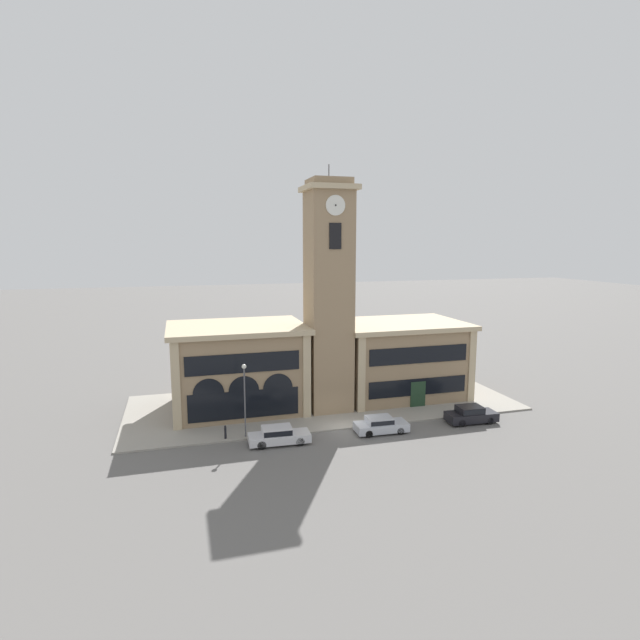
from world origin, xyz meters
The scene contains 10 objects.
ground_plane centered at (0.00, 0.00, 0.00)m, with size 300.00×300.00×0.00m, color #605E5B.
sidewalk_kerb centered at (0.00, 7.07, 0.07)m, with size 36.41×14.15×0.15m.
clock_tower centered at (0.00, 5.39, 10.51)m, with size 4.48×4.48×22.10m.
town_hall_left_wing centered at (-8.04, 7.79, 4.00)m, with size 12.40×9.35×7.95m.
town_hall_right_wing centered at (8.20, 7.79, 3.79)m, with size 12.72×9.35×7.53m.
parked_car_near centered at (-6.05, -1.31, 0.72)m, with size 4.82×1.99×1.36m.
parked_car_mid centered at (2.44, -1.31, 0.69)m, with size 4.40×2.03×1.32m.
parked_car_far centered at (10.83, -1.31, 0.76)m, with size 4.42×1.98×1.47m.
street_lamp centered at (-8.35, 0.51, 4.00)m, with size 0.36×0.36×5.89m.
bollard centered at (-9.93, 0.52, 0.67)m, with size 0.18×0.18×1.06m.
Camera 1 is at (-13.00, -37.41, 15.36)m, focal length 28.00 mm.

